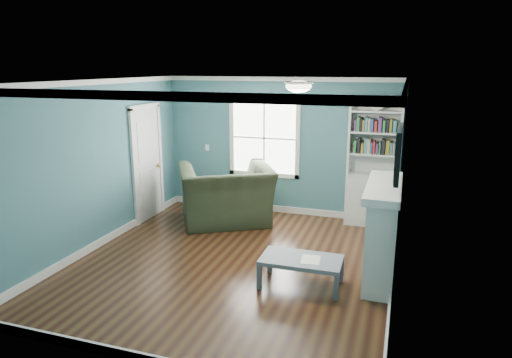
% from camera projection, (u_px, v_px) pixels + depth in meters
% --- Properties ---
extents(floor, '(5.00, 5.00, 0.00)m').
position_uv_depth(floor, '(233.00, 262.00, 6.70)').
color(floor, black).
rests_on(floor, ground).
extents(room_walls, '(5.00, 5.00, 5.00)m').
position_uv_depth(room_walls, '(232.00, 156.00, 6.32)').
color(room_walls, '#3D737D').
rests_on(room_walls, ground).
extents(trim, '(4.50, 5.00, 2.60)m').
position_uv_depth(trim, '(232.00, 180.00, 6.40)').
color(trim, white).
rests_on(trim, ground).
extents(window, '(1.40, 0.06, 1.50)m').
position_uv_depth(window, '(264.00, 138.00, 8.73)').
color(window, white).
rests_on(window, room_walls).
extents(bookshelf, '(0.90, 0.35, 2.31)m').
position_uv_depth(bookshelf, '(373.00, 175.00, 8.06)').
color(bookshelf, silver).
rests_on(bookshelf, ground).
extents(fireplace, '(0.44, 1.58, 1.30)m').
position_uv_depth(fireplace, '(383.00, 232.00, 6.10)').
color(fireplace, black).
rests_on(fireplace, ground).
extents(tv, '(0.06, 1.10, 0.65)m').
position_uv_depth(tv, '(399.00, 153.00, 5.80)').
color(tv, black).
rests_on(tv, fireplace).
extents(door, '(0.12, 0.98, 2.17)m').
position_uv_depth(door, '(147.00, 162.00, 8.40)').
color(door, silver).
rests_on(door, ground).
extents(ceiling_fixture, '(0.38, 0.38, 0.15)m').
position_uv_depth(ceiling_fixture, '(299.00, 86.00, 5.90)').
color(ceiling_fixture, white).
rests_on(ceiling_fixture, room_walls).
extents(light_switch, '(0.08, 0.01, 0.12)m').
position_uv_depth(light_switch, '(207.00, 148.00, 9.15)').
color(light_switch, white).
rests_on(light_switch, room_walls).
extents(recliner, '(1.92, 1.71, 1.41)m').
position_uv_depth(recliner, '(226.00, 185.00, 8.23)').
color(recliner, '#222E1D').
rests_on(recliner, ground).
extents(coffee_table, '(1.05, 0.59, 0.38)m').
position_uv_depth(coffee_table, '(301.00, 262.00, 5.91)').
color(coffee_table, '#4F555E').
rests_on(coffee_table, ground).
extents(paper_sheet, '(0.27, 0.32, 0.00)m').
position_uv_depth(paper_sheet, '(311.00, 260.00, 5.85)').
color(paper_sheet, white).
rests_on(paper_sheet, coffee_table).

